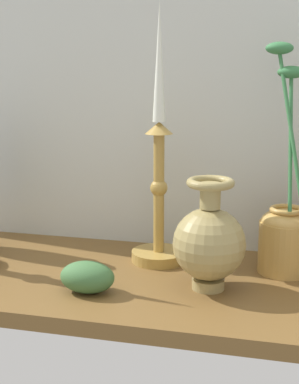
% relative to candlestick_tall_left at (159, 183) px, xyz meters
% --- Properties ---
extents(ground_plane, '(1.00, 0.36, 0.02)m').
position_rel_candlestick_tall_left_xyz_m(ground_plane, '(0.05, -0.08, -0.15)').
color(ground_plane, brown).
extents(back_wall, '(1.20, 0.02, 0.65)m').
position_rel_candlestick_tall_left_xyz_m(back_wall, '(0.05, 0.11, 0.19)').
color(back_wall, silver).
rests_on(back_wall, ground_plane).
extents(candlestick_tall_left, '(0.09, 0.09, 0.43)m').
position_rel_candlestick_tall_left_xyz_m(candlestick_tall_left, '(0.00, 0.00, 0.00)').
color(candlestick_tall_left, '#AF893F').
rests_on(candlestick_tall_left, ground_plane).
extents(brass_vase_bulbous, '(0.11, 0.11, 0.17)m').
position_rel_candlestick_tall_left_xyz_m(brass_vase_bulbous, '(0.10, -0.11, -0.06)').
color(brass_vase_bulbous, '#A08E55').
rests_on(brass_vase_bulbous, ground_plane).
extents(brass_vase_jar, '(0.09, 0.09, 0.37)m').
position_rel_candlestick_tall_left_xyz_m(brass_vase_jar, '(0.21, -0.00, -0.06)').
color(brass_vase_jar, tan).
rests_on(brass_vase_jar, ground_plane).
extents(ivy_sprig, '(0.08, 0.06, 0.05)m').
position_rel_candlestick_tall_left_xyz_m(ivy_sprig, '(-0.07, -0.16, -0.11)').
color(ivy_sprig, '#3F6C3B').
rests_on(ivy_sprig, ground_plane).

